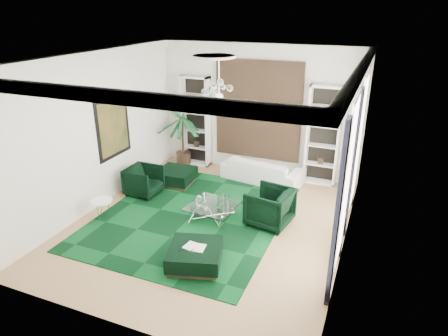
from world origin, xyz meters
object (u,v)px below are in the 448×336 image
at_px(armchair_left, 144,181).
at_px(side_table, 103,210).
at_px(palm, 182,127).
at_px(coffee_table, 213,212).
at_px(ottoman_side, 176,177).
at_px(armchair_right, 270,207).
at_px(ottoman_front, 195,256).
at_px(sofa, 262,170).

relative_size(armchair_left, side_table, 1.72).
height_order(side_table, palm, palm).
height_order(coffee_table, palm, palm).
bearing_deg(ottoman_side, side_table, -104.46).
distance_m(armchair_left, armchair_right, 3.58).
relative_size(armchair_left, coffee_table, 0.79).
xyz_separation_m(armchair_right, side_table, (-3.73, -1.28, -0.20)).
height_order(armchair_right, ottoman_front, armchair_right).
bearing_deg(ottoman_side, palm, 109.59).
bearing_deg(ottoman_side, ottoman_front, -56.09).
height_order(ottoman_front, palm, palm).
xyz_separation_m(sofa, armchair_left, (-2.69, -2.03, 0.05)).
relative_size(sofa, ottoman_side, 2.38).
bearing_deg(armchair_left, sofa, -52.65).
relative_size(coffee_table, palm, 0.43).
distance_m(armchair_right, coffee_table, 1.37).
bearing_deg(sofa, armchair_right, 119.29).
bearing_deg(side_table, palm, 88.12).
xyz_separation_m(armchair_left, side_table, (-0.15, -1.55, -0.15)).
relative_size(sofa, ottoman_front, 2.28).
xyz_separation_m(ottoman_front, palm, (-2.71, 4.69, 1.04)).
relative_size(ottoman_side, side_table, 1.95).
xyz_separation_m(sofa, ottoman_side, (-2.21, -1.11, -0.12)).
bearing_deg(ottoman_front, side_table, 163.99).
bearing_deg(side_table, armchair_right, 18.94).
xyz_separation_m(coffee_table, side_table, (-2.41, -1.00, 0.05)).
bearing_deg(ottoman_front, sofa, 89.87).
xyz_separation_m(armchair_left, coffee_table, (2.26, -0.55, -0.20)).
bearing_deg(ottoman_front, ottoman_side, 123.91).
xyz_separation_m(armchair_left, ottoman_front, (2.68, -2.36, -0.19)).
bearing_deg(coffee_table, palm, 128.37).
distance_m(ottoman_side, palm, 1.83).
relative_size(armchair_right, side_table, 1.94).
distance_m(coffee_table, palm, 3.83).
distance_m(coffee_table, ottoman_side, 2.30).
height_order(armchair_right, ottoman_side, armchair_right).
bearing_deg(ottoman_side, sofa, 26.78).
relative_size(coffee_table, ottoman_front, 1.07).
relative_size(coffee_table, side_table, 2.17).
bearing_deg(armchair_right, palm, -117.25).
distance_m(armchair_left, side_table, 1.56).
distance_m(ottoman_front, palm, 5.52).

